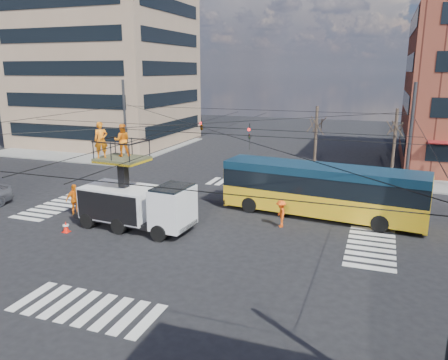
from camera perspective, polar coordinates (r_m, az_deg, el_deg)
ground at (r=25.95m, az=-4.05°, el=-5.74°), size 120.00×120.00×0.00m
sidewalk_nw at (r=53.94m, az=-15.52°, el=4.31°), size 18.00×18.00×0.12m
crosswalks at (r=25.94m, az=-4.06°, el=-5.72°), size 22.40×22.40×0.02m
building_tower at (r=56.56m, az=-15.59°, el=19.96°), size 18.06×16.06×30.00m
overhead_network at (r=25.21m, az=-4.00°, el=3.78°), size 24.24×24.24×8.00m
tree_a at (r=36.34m, az=11.98°, el=7.24°), size 2.00×2.00×6.00m
tree_b at (r=36.00m, az=21.52°, el=6.50°), size 2.00×2.00×6.00m
utility_truck at (r=25.10m, az=-11.45°, el=-1.88°), size 7.16×3.08×6.08m
city_bus at (r=27.32m, az=12.60°, el=-1.23°), size 12.40×3.93×3.20m
traffic_cone at (r=26.08m, az=-19.95°, el=-5.77°), size 0.36×0.36×0.62m
worker_ground at (r=28.74m, az=-18.95°, el=-2.44°), size 0.87×1.25×1.97m
flagger at (r=25.38m, az=7.43°, el=-4.38°), size 0.96×1.18×1.60m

